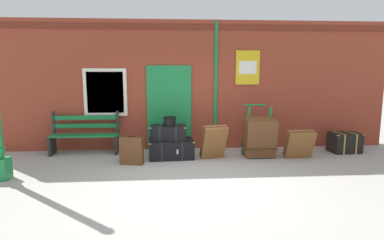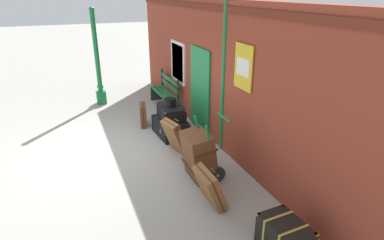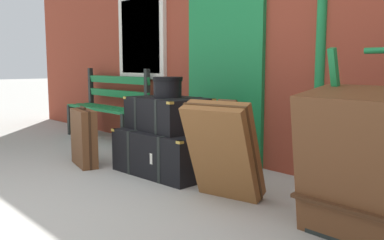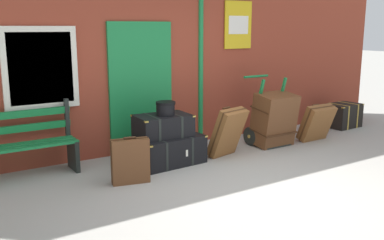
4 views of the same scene
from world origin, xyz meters
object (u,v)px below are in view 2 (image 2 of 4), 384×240
object	(u,v)px
platform_bench	(165,93)
porters_trolley	(207,162)
corner_trunk	(284,237)
round_hatbox	(170,102)
steamer_trunk_middle	(171,112)
suitcase_tan	(143,115)
lamp_post	(98,69)
steamer_trunk_base	(171,127)
suitcase_caramel	(175,137)
large_brown_trunk	(199,155)
suitcase_oxblood	(210,187)

from	to	relation	value
platform_bench	porters_trolley	xyz separation A→B (m)	(4.08, -0.48, -0.18)
corner_trunk	round_hatbox	bearing A→B (deg)	-177.59
steamer_trunk_middle	suitcase_tan	bearing A→B (deg)	-146.44
lamp_post	corner_trunk	size ratio (longest dim) A/B	4.08
round_hatbox	porters_trolley	xyz separation A→B (m)	(2.05, 0.04, -0.59)
porters_trolley	steamer_trunk_middle	bearing A→B (deg)	-179.57
steamer_trunk_base	suitcase_caramel	distance (m)	0.99
porters_trolley	large_brown_trunk	xyz separation A→B (m)	(0.00, -0.18, 0.20)
steamer_trunk_base	corner_trunk	distance (m)	4.24
platform_bench	steamer_trunk_base	distance (m)	2.14
large_brown_trunk	suitcase_caramel	world-z (taller)	large_brown_trunk
large_brown_trunk	suitcase_caramel	bearing A→B (deg)	-174.96
steamer_trunk_base	round_hatbox	distance (m)	0.65
steamer_trunk_base	suitcase_caramel	xyz separation A→B (m)	(0.95, -0.21, 0.19)
porters_trolley	corner_trunk	xyz separation A→B (m)	(2.21, 0.14, -0.03)
suitcase_oxblood	round_hatbox	bearing A→B (deg)	173.86
corner_trunk	suitcase_caramel	bearing A→B (deg)	-172.90
suitcase_caramel	corner_trunk	world-z (taller)	suitcase_caramel
suitcase_caramel	suitcase_oxblood	bearing A→B (deg)	-2.50
large_brown_trunk	suitcase_caramel	xyz separation A→B (m)	(-1.07, -0.09, -0.07)
round_hatbox	suitcase_caramel	distance (m)	1.11
corner_trunk	steamer_trunk_middle	bearing A→B (deg)	-177.99
round_hatbox	suitcase_tan	distance (m)	1.10
suitcase_caramel	corner_trunk	xyz separation A→B (m)	(3.28, 0.41, -0.16)
suitcase_caramel	steamer_trunk_base	bearing A→B (deg)	167.41
lamp_post	corner_trunk	distance (m)	7.54
suitcase_tan	corner_trunk	size ratio (longest dim) A/B	0.89
steamer_trunk_middle	suitcase_caramel	xyz separation A→B (m)	(1.01, -0.26, -0.18)
round_hatbox	suitcase_tan	world-z (taller)	round_hatbox
steamer_trunk_base	porters_trolley	xyz separation A→B (m)	(2.02, 0.06, 0.06)
lamp_post	platform_bench	bearing A→B (deg)	59.41
lamp_post	platform_bench	xyz separation A→B (m)	(1.06, 1.79, -0.66)
platform_bench	suitcase_tan	size ratio (longest dim) A/B	2.53
steamer_trunk_base	round_hatbox	xyz separation A→B (m)	(-0.03, 0.02, 0.65)
platform_bench	large_brown_trunk	xyz separation A→B (m)	(4.08, -0.65, 0.02)
porters_trolley	corner_trunk	distance (m)	2.21
lamp_post	steamer_trunk_middle	bearing A→B (deg)	23.07
porters_trolley	suitcase_tan	xyz separation A→B (m)	(-2.86, -0.53, 0.03)
lamp_post	large_brown_trunk	size ratio (longest dim) A/B	3.13
steamer_trunk_base	platform_bench	bearing A→B (deg)	165.38
porters_trolley	corner_trunk	bearing A→B (deg)	3.51
large_brown_trunk	suitcase_tan	bearing A→B (deg)	-172.93
round_hatbox	porters_trolley	distance (m)	2.13
steamer_trunk_middle	round_hatbox	distance (m)	0.28
suitcase_tan	lamp_post	bearing A→B (deg)	-161.00
suitcase_oxblood	platform_bench	bearing A→B (deg)	170.44
platform_bench	porters_trolley	world-z (taller)	porters_trolley
porters_trolley	large_brown_trunk	size ratio (longest dim) A/B	1.26
lamp_post	suitcase_caramel	size ratio (longest dim) A/B	3.67
steamer_trunk_base	steamer_trunk_middle	distance (m)	0.38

